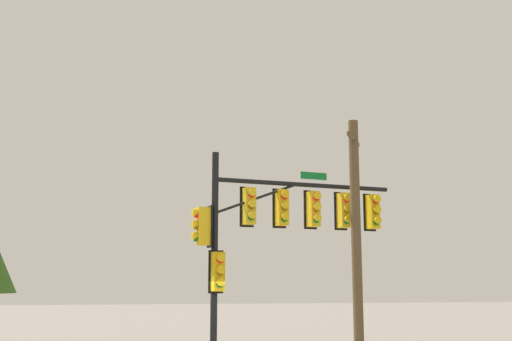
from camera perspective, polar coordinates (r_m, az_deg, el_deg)
signal_pole_assembly at (r=19.19m, az=1.84°, el=-4.84°), size 6.49×1.81×6.29m
utility_pole at (r=19.75m, az=8.99°, el=-5.86°), size 0.98×1.63×7.51m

